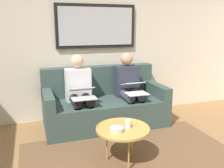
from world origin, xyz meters
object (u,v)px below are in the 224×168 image
object	(u,v)px
person_right	(79,90)
person_left	(129,86)
couch	(104,105)
laptop_white	(135,88)
coffee_table	(123,129)
framed_mirror	(96,26)
laptop_silver	(83,93)
bowl	(117,129)
cup	(128,124)

from	to	relation	value
person_right	person_left	bearing A→B (deg)	180.00
couch	laptop_white	world-z (taller)	couch
laptop_white	coffee_table	bearing A→B (deg)	59.22
person_left	framed_mirror	bearing A→B (deg)	-48.54
person_left	laptop_silver	world-z (taller)	person_left
bowl	person_right	size ratio (longest dim) A/B	0.13
person_left	couch	bearing A→B (deg)	-9.59
cup	laptop_silver	distance (m)	0.98
person_left	person_right	bearing A→B (deg)	0.00
bowl	laptop_silver	world-z (taller)	laptop_silver
couch	person_right	xyz separation A→B (m)	(0.40, 0.07, 0.30)
coffee_table	person_right	size ratio (longest dim) A/B	0.54
coffee_table	laptop_silver	bearing A→B (deg)	-73.90
cup	bowl	size ratio (longest dim) A/B	0.59
person_left	laptop_white	distance (m)	0.23
bowl	person_right	world-z (taller)	person_right
cup	laptop_silver	xyz separation A→B (m)	(0.32, -0.92, 0.15)
coffee_table	laptop_silver	world-z (taller)	laptop_silver
couch	laptop_white	bearing A→B (deg)	143.25
bowl	person_right	distance (m)	1.24
bowl	framed_mirror	bearing A→B (deg)	-98.15
framed_mirror	person_left	bearing A→B (deg)	131.46
framed_mirror	bowl	bearing A→B (deg)	81.85
framed_mirror	laptop_silver	distance (m)	1.23
cup	bowl	xyz separation A→B (m)	(0.16, 0.06, -0.02)
person_left	cup	bearing A→B (deg)	67.20
couch	bowl	size ratio (longest dim) A/B	12.34
laptop_silver	couch	bearing A→B (deg)	-142.54
bowl	person_right	xyz separation A→B (m)	(0.16, -1.22, 0.16)
framed_mirror	person_right	xyz separation A→B (m)	(0.40, 0.46, -0.94)
coffee_table	person_left	distance (m)	1.29
laptop_white	couch	bearing A→B (deg)	-36.75
framed_mirror	laptop_silver	xyz separation A→B (m)	(0.40, 0.70, -0.93)
framed_mirror	cup	size ratio (longest dim) A/B	14.95
person_right	laptop_silver	size ratio (longest dim) A/B	3.29
bowl	person_right	bearing A→B (deg)	-82.33
bowl	laptop_white	world-z (taller)	laptop_white
laptop_white	cup	bearing A→B (deg)	62.25
coffee_table	person_right	world-z (taller)	person_right
framed_mirror	coffee_table	size ratio (longest dim) A/B	2.18
framed_mirror	bowl	world-z (taller)	framed_mirror
couch	framed_mirror	distance (m)	1.30
coffee_table	laptop_white	xyz separation A→B (m)	(-0.55, -0.92, 0.22)
cup	person_right	bearing A→B (deg)	-74.57
bowl	person_left	bearing A→B (deg)	-117.86
couch	coffee_table	world-z (taller)	couch
framed_mirror	coffee_table	distance (m)	1.97
couch	bowl	xyz separation A→B (m)	(0.24, 1.29, 0.14)
bowl	couch	bearing A→B (deg)	-100.56
couch	cup	world-z (taller)	couch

